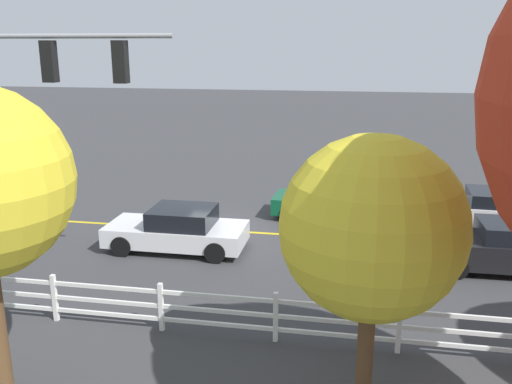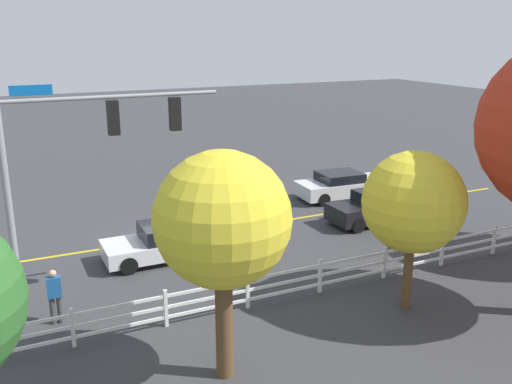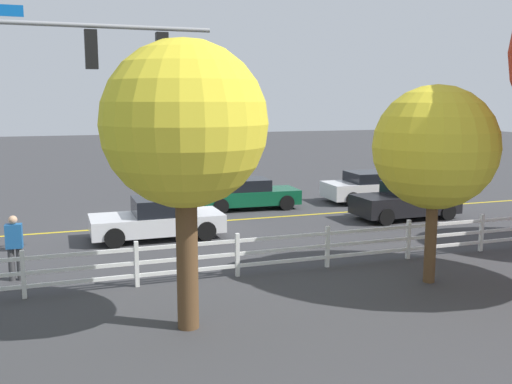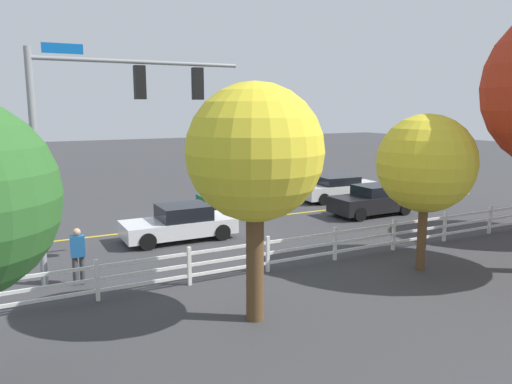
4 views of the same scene
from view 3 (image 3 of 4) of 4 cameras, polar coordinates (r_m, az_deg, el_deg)
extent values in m
plane|color=#38383A|center=(21.68, -8.34, -3.20)|extent=(120.00, 120.00, 0.00)
cube|color=gold|center=(22.74, 1.61, -2.52)|extent=(28.00, 0.16, 0.01)
cylinder|color=gray|center=(16.05, -15.85, 15.57)|extent=(6.21, 0.12, 0.12)
cube|color=black|center=(15.98, -16.02, 13.43)|extent=(0.32, 0.28, 1.00)
sphere|color=red|center=(16.16, -16.10, 14.51)|extent=(0.17, 0.17, 0.17)
sphere|color=orange|center=(16.13, -16.05, 13.38)|extent=(0.17, 0.17, 0.17)
sphere|color=#148C19|center=(16.11, -16.00, 12.25)|extent=(0.17, 0.17, 0.17)
cube|color=black|center=(16.20, -9.28, 13.59)|extent=(0.32, 0.28, 1.00)
sphere|color=red|center=(16.38, -9.41, 14.66)|extent=(0.17, 0.17, 0.17)
sphere|color=orange|center=(16.35, -9.38, 13.55)|extent=(0.17, 0.17, 0.17)
sphere|color=#148C19|center=(16.33, -9.35, 12.43)|extent=(0.17, 0.17, 0.17)
cube|color=silver|center=(19.53, -9.80, -3.04)|extent=(4.34, 1.87, 0.59)
cube|color=black|center=(19.45, -9.22, -1.35)|extent=(1.93, 1.68, 0.56)
cylinder|color=black|center=(18.55, -13.85, -4.43)|extent=(0.64, 0.22, 0.64)
cylinder|color=black|center=(20.24, -14.32, -3.33)|extent=(0.64, 0.22, 0.64)
cylinder|color=black|center=(19.02, -4.96, -3.86)|extent=(0.64, 0.22, 0.64)
cylinder|color=black|center=(20.68, -6.15, -2.84)|extent=(0.64, 0.22, 0.64)
cube|color=black|center=(23.14, 14.57, -1.13)|extent=(4.09, 1.80, 0.74)
cube|color=black|center=(23.16, 15.04, 0.39)|extent=(1.82, 1.59, 0.48)
cylinder|color=black|center=(21.77, 12.75, -2.41)|extent=(0.64, 0.23, 0.64)
cylinder|color=black|center=(23.12, 10.58, -1.68)|extent=(0.64, 0.23, 0.64)
cylinder|color=black|center=(23.36, 18.46, -1.88)|extent=(0.64, 0.23, 0.64)
cylinder|color=black|center=(24.62, 16.13, -1.23)|extent=(0.64, 0.23, 0.64)
cube|color=#0C4C2D|center=(24.49, -0.70, -0.46)|extent=(4.25, 1.93, 0.60)
cube|color=black|center=(24.35, -1.17, 0.76)|extent=(2.08, 1.65, 0.47)
cylinder|color=black|center=(25.68, 1.87, -0.47)|extent=(0.65, 0.25, 0.64)
cylinder|color=black|center=(24.19, 3.04, -1.07)|extent=(0.65, 0.25, 0.64)
cylinder|color=black|center=(24.96, -4.32, -0.77)|extent=(0.65, 0.25, 0.64)
cylinder|color=black|center=(23.42, -3.51, -1.40)|extent=(0.65, 0.25, 0.64)
cube|color=silver|center=(26.88, 11.82, 0.30)|extent=(4.89, 2.19, 0.69)
cube|color=black|center=(26.69, 11.40, 1.49)|extent=(2.19, 1.86, 0.45)
cylinder|color=black|center=(28.49, 13.84, 0.21)|extent=(0.65, 0.25, 0.64)
cylinder|color=black|center=(26.95, 15.78, -0.36)|extent=(0.65, 0.25, 0.64)
cylinder|color=black|center=(27.01, 7.84, -0.08)|extent=(0.65, 0.25, 0.64)
cylinder|color=black|center=(25.38, 9.52, -0.70)|extent=(0.65, 0.25, 0.64)
cylinder|color=#3F3F42|center=(16.04, -23.07, -6.62)|extent=(0.16, 0.16, 0.85)
cylinder|color=#3F3F42|center=(16.01, -22.35, -6.60)|extent=(0.16, 0.16, 0.85)
cube|color=#1E5999|center=(15.85, -22.87, -4.05)|extent=(0.42, 0.29, 0.62)
sphere|color=tan|center=(15.77, -22.97, -2.56)|extent=(0.22, 0.22, 0.22)
cube|color=white|center=(18.87, 21.43, -3.77)|extent=(0.10, 0.10, 1.15)
cube|color=white|center=(17.32, 14.86, -4.56)|extent=(0.10, 0.10, 1.15)
cube|color=white|center=(16.03, 7.09, -5.40)|extent=(0.10, 0.10, 1.15)
cube|color=white|center=(15.09, -1.85, -6.25)|extent=(0.10, 0.10, 1.15)
cube|color=white|center=(14.56, -11.74, -7.01)|extent=(0.10, 0.10, 1.15)
cube|color=white|center=(14.49, -22.07, -7.58)|extent=(0.10, 0.10, 1.15)
cube|color=white|center=(15.94, 7.12, -4.10)|extent=(26.00, 0.06, 0.09)
cube|color=white|center=(16.03, 7.09, -5.32)|extent=(26.00, 0.06, 0.09)
cube|color=white|center=(16.11, 7.07, -6.42)|extent=(26.00, 0.06, 0.09)
cylinder|color=brown|center=(11.61, -6.84, -6.54)|extent=(0.43, 0.43, 2.90)
sphere|color=yellow|center=(11.20, -7.09, 6.72)|extent=(3.25, 3.25, 3.25)
cylinder|color=brown|center=(15.13, 16.93, -4.39)|extent=(0.29, 0.29, 2.28)
sphere|color=yellow|center=(14.79, 17.34, 4.26)|extent=(3.05, 3.05, 3.05)
camera|label=1|loc=(9.20, 51.25, 16.62)|focal=38.42mm
camera|label=2|loc=(4.38, -133.13, 53.46)|focal=39.55mm
camera|label=4|loc=(3.01, -94.86, 10.83)|focal=34.50mm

